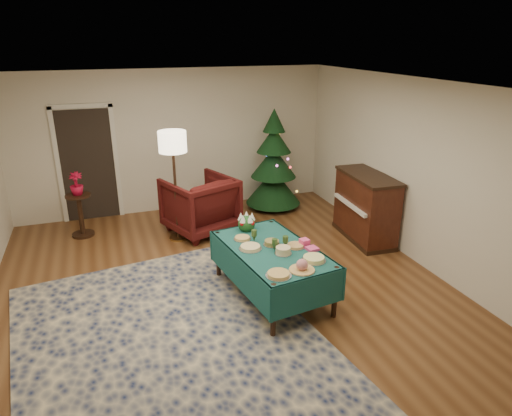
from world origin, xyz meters
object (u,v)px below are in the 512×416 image
object	(u,v)px
floor_lamp	(173,149)
potted_plant	(77,189)
gift_box	(304,242)
side_table	(81,216)
piano	(366,208)
buffet_table	(272,258)
christmas_tree	(274,164)
armchair	(200,202)

from	to	relation	value
floor_lamp	potted_plant	size ratio (longest dim) A/B	4.76
gift_box	potted_plant	xyz separation A→B (m)	(-2.80, 2.96, 0.12)
floor_lamp	side_table	world-z (taller)	floor_lamp
gift_box	piano	xyz separation A→B (m)	(1.72, 1.24, -0.18)
gift_box	side_table	bearing A→B (deg)	133.34
potted_plant	piano	size ratio (longest dim) A/B	0.29
gift_box	buffet_table	bearing A→B (deg)	171.75
potted_plant	christmas_tree	distance (m)	3.62
buffet_table	christmas_tree	size ratio (longest dim) A/B	0.95
side_table	piano	bearing A→B (deg)	-20.85
buffet_table	side_table	size ratio (longest dim) A/B	2.53
armchair	buffet_table	bearing A→B (deg)	78.48
armchair	potted_plant	bearing A→B (deg)	-35.16
floor_lamp	piano	world-z (taller)	floor_lamp
buffet_table	gift_box	size ratio (longest dim) A/B	17.19
piano	buffet_table	bearing A→B (deg)	-151.10
christmas_tree	side_table	bearing A→B (deg)	-176.70
side_table	buffet_table	bearing A→B (deg)	-50.72
christmas_tree	piano	world-z (taller)	christmas_tree
buffet_table	christmas_tree	distance (m)	3.37
gift_box	armchair	size ratio (longest dim) A/B	0.10
gift_box	side_table	size ratio (longest dim) A/B	0.15
potted_plant	christmas_tree	world-z (taller)	christmas_tree
side_table	potted_plant	distance (m)	0.49
armchair	christmas_tree	distance (m)	1.82
armchair	side_table	bearing A→B (deg)	-35.16
side_table	christmas_tree	size ratio (longest dim) A/B	0.38
armchair	piano	bearing A→B (deg)	133.32
buffet_table	christmas_tree	xyz separation A→B (m)	(1.25, 3.11, 0.34)
buffet_table	christmas_tree	bearing A→B (deg)	68.18
buffet_table	side_table	bearing A→B (deg)	129.28
buffet_table	armchair	bearing A→B (deg)	99.49
potted_plant	piano	bearing A→B (deg)	-20.85
floor_lamp	buffet_table	bearing A→B (deg)	-69.26
gift_box	potted_plant	bearing A→B (deg)	133.34
gift_box	armchair	world-z (taller)	armchair
gift_box	potted_plant	world-z (taller)	potted_plant
buffet_table	armchair	size ratio (longest dim) A/B	1.73
buffet_table	potted_plant	distance (m)	3.76
side_table	floor_lamp	bearing A→B (deg)	-24.05
gift_box	christmas_tree	xyz separation A→B (m)	(0.82, 3.17, 0.16)
floor_lamp	armchair	bearing A→B (deg)	23.18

